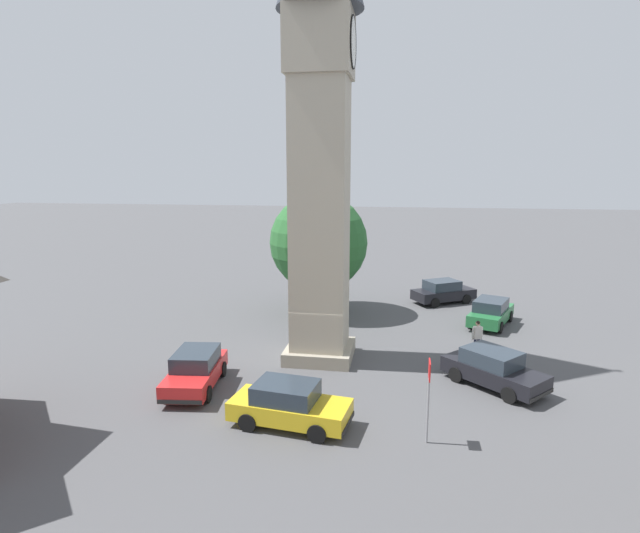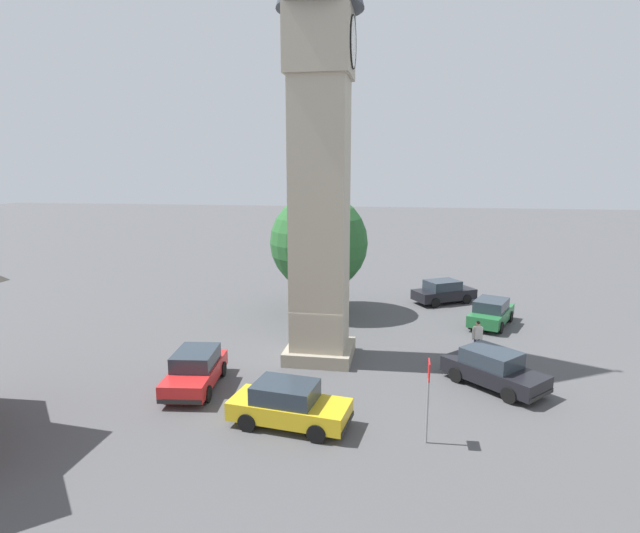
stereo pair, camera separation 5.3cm
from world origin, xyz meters
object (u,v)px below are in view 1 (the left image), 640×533
at_px(car_white_side, 196,370).
at_px(road_sign, 429,388).
at_px(car_black_far, 491,312).
at_px(clock_tower, 320,68).
at_px(car_red_corner, 443,292).
at_px(tree, 319,242).
at_px(pedestrian, 477,335).
at_px(car_silver_kerb, 493,369).
at_px(car_blue_kerb, 289,405).

xyz_separation_m(car_white_side, road_sign, (-2.79, -9.07, 1.14)).
distance_m(car_white_side, car_black_far, 17.00).
xyz_separation_m(clock_tower, car_red_corner, (11.21, -6.45, -12.18)).
bearing_deg(tree, road_sign, -157.64).
relative_size(pedestrian, tree, 0.23).
bearing_deg(car_silver_kerb, road_sign, 149.77).
height_order(clock_tower, car_black_far, clock_tower).
bearing_deg(car_red_corner, car_silver_kerb, -175.52).
relative_size(car_black_far, road_sign, 1.59).
distance_m(tree, road_sign, 15.95).
bearing_deg(road_sign, car_white_side, 72.88).
height_order(car_blue_kerb, car_white_side, same).
relative_size(clock_tower, tree, 3.00).
bearing_deg(pedestrian, car_red_corner, 5.19).
bearing_deg(car_white_side, car_blue_kerb, -118.44).
distance_m(car_red_corner, car_white_side, 18.79).
relative_size(car_red_corner, tree, 0.60).
relative_size(car_white_side, pedestrian, 2.54).
height_order(car_red_corner, car_black_far, same).
bearing_deg(clock_tower, tree, 9.98).
bearing_deg(tree, car_white_side, 165.38).
bearing_deg(tree, car_silver_kerb, -137.70).
bearing_deg(road_sign, car_black_far, -16.94).
bearing_deg(clock_tower, car_white_side, 132.91).
bearing_deg(car_white_side, car_silver_kerb, -80.11).
bearing_deg(pedestrian, road_sign, 162.48).
distance_m(clock_tower, tree, 11.57).
xyz_separation_m(car_silver_kerb, car_white_side, (-2.08, 11.91, 0.00)).
xyz_separation_m(pedestrian, tree, (6.10, 8.67, 3.37)).
relative_size(clock_tower, car_white_side, 5.14).
xyz_separation_m(car_silver_kerb, road_sign, (-4.87, 2.84, 1.14)).
relative_size(clock_tower, car_silver_kerb, 5.30).
xyz_separation_m(clock_tower, car_black_far, (6.61, -8.76, -12.18)).
distance_m(clock_tower, car_silver_kerb, 14.44).
xyz_separation_m(car_white_side, pedestrian, (5.68, -11.75, 0.25)).
bearing_deg(car_blue_kerb, clock_tower, -0.04).
height_order(car_black_far, road_sign, road_sign).
height_order(car_silver_kerb, car_black_far, same).
relative_size(car_red_corner, road_sign, 1.57).
distance_m(car_black_far, pedestrian, 5.25).
xyz_separation_m(car_blue_kerb, road_sign, (-0.40, -4.65, 1.14)).
relative_size(car_blue_kerb, car_silver_kerb, 1.04).
height_order(car_black_far, tree, tree).
bearing_deg(clock_tower, pedestrian, -77.89).
xyz_separation_m(car_silver_kerb, pedestrian, (3.61, 0.16, 0.25)).
xyz_separation_m(clock_tower, road_sign, (-6.91, -4.65, -11.04)).
height_order(car_white_side, road_sign, road_sign).
xyz_separation_m(car_blue_kerb, car_silver_kerb, (4.47, -7.49, 0.00)).
distance_m(pedestrian, road_sign, 8.93).
xyz_separation_m(car_blue_kerb, tree, (14.17, 1.34, 3.62)).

